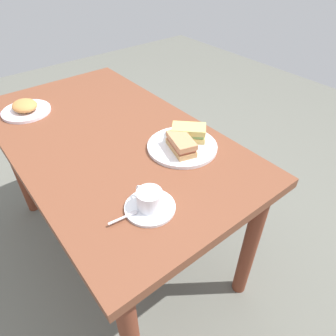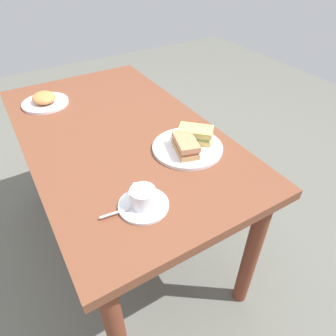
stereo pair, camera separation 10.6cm
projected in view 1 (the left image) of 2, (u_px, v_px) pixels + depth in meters
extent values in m
plane|color=#606158|center=(124.00, 242.00, 1.76)|extent=(6.00, 6.00, 0.00)
cube|color=brown|center=(108.00, 138.00, 1.30)|extent=(1.36, 0.77, 0.04)
cylinder|color=brown|center=(17.00, 165.00, 1.76)|extent=(0.07, 0.07, 0.71)
cylinder|color=brown|center=(111.00, 130.00, 2.06)|extent=(0.07, 0.07, 0.71)
cylinder|color=brown|center=(250.00, 245.00, 1.32)|extent=(0.07, 0.07, 0.71)
cylinder|color=white|center=(182.00, 146.00, 1.21)|extent=(0.28, 0.28, 0.01)
cube|color=tan|center=(181.00, 147.00, 1.17)|extent=(0.15, 0.11, 0.02)
cube|color=#AB5A43|center=(181.00, 144.00, 1.16)|extent=(0.14, 0.10, 0.01)
cube|color=tan|center=(181.00, 140.00, 1.15)|extent=(0.15, 0.11, 0.02)
cube|color=tan|center=(188.00, 136.00, 1.23)|extent=(0.15, 0.15, 0.02)
cube|color=#699253|center=(189.00, 133.00, 1.22)|extent=(0.14, 0.14, 0.01)
cube|color=tan|center=(189.00, 129.00, 1.21)|extent=(0.15, 0.15, 0.02)
cylinder|color=white|center=(150.00, 207.00, 0.95)|extent=(0.16, 0.16, 0.01)
cylinder|color=white|center=(150.00, 199.00, 0.93)|extent=(0.08, 0.08, 0.06)
cylinder|color=#9E8648|center=(149.00, 193.00, 0.91)|extent=(0.07, 0.07, 0.01)
torus|color=white|center=(141.00, 191.00, 0.96)|extent=(0.04, 0.01, 0.04)
cube|color=silver|center=(120.00, 219.00, 0.90)|extent=(0.02, 0.08, 0.00)
ellipsoid|color=silver|center=(134.00, 213.00, 0.92)|extent=(0.02, 0.03, 0.01)
cylinder|color=white|center=(26.00, 111.00, 1.43)|extent=(0.22, 0.22, 0.01)
ellipsoid|color=#C47D41|center=(25.00, 106.00, 1.41)|extent=(0.13, 0.11, 0.04)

